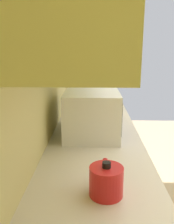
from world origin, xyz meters
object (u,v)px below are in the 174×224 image
Objects in this scene: microwave at (92,112)px; kettle at (106,181)px; oven_range at (96,121)px; bowl at (99,103)px.

kettle is at bearing -175.08° from microwave.
oven_range reaches higher than kettle.
kettle is (-1.64, 0.00, 0.04)m from bowl.
oven_range is 2.56m from kettle.
microwave is 2.72× the size of kettle.
bowl is at bearing -4.40° from microwave.
microwave is at bearing 175.60° from bowl.
kettle reaches higher than bowl.
bowl is 1.64m from kettle.
kettle is (-2.51, -0.03, 0.51)m from oven_range.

